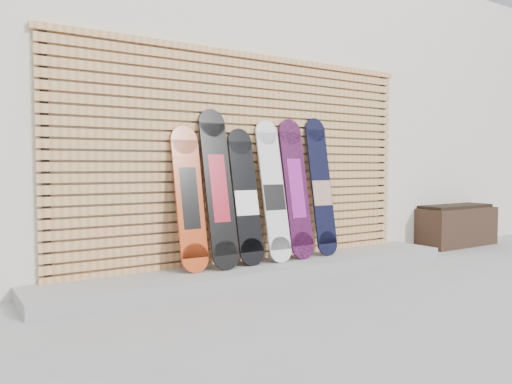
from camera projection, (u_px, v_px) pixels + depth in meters
ground at (320, 287)px, 4.60m from camera, size 80.00×80.00×0.00m
building at (197, 122)px, 7.70m from camera, size 12.00×5.00×3.60m
concrete_step at (265, 269)px, 5.08m from camera, size 4.60×0.70×0.12m
slat_wall at (250, 157)px, 5.27m from camera, size 4.26×0.08×2.29m
planter_box at (454, 225)px, 7.00m from camera, size 1.27×0.53×0.57m
snowboard_0 at (189, 198)px, 4.71m from camera, size 0.28×0.30×1.38m
snowboard_1 at (219, 188)px, 4.85m from camera, size 0.29×0.35×1.56m
snowboard_2 at (246, 197)px, 5.04m from camera, size 0.28×0.31×1.38m
snowboard_3 at (273, 191)px, 5.21m from camera, size 0.27×0.34×1.48m
snowboard_4 at (296, 188)px, 5.39m from camera, size 0.29×0.31×1.51m
snowboard_5 at (321, 187)px, 5.59m from camera, size 0.27×0.30×1.54m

